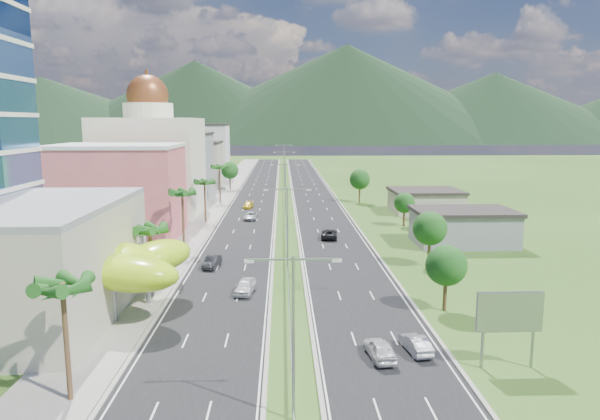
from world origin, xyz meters
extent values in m
plane|color=#2D5119|center=(0.00, 0.00, 0.00)|extent=(500.00, 500.00, 0.00)
cube|color=black|center=(-7.50, 90.00, 0.02)|extent=(11.00, 260.00, 0.04)
cube|color=black|center=(7.50, 90.00, 0.02)|extent=(11.00, 260.00, 0.04)
cube|color=gray|center=(-17.00, 90.00, 0.06)|extent=(7.00, 260.00, 0.12)
cube|color=gray|center=(0.00, 72.00, 0.62)|extent=(0.08, 216.00, 0.28)
cube|color=gray|center=(0.00, 174.00, 0.35)|extent=(0.10, 0.12, 0.70)
cylinder|color=gray|center=(0.00, -25.00, 5.50)|extent=(0.20, 0.20, 11.00)
cube|color=gray|center=(-1.44, -25.00, 10.80)|extent=(2.88, 0.12, 0.12)
cube|color=gray|center=(1.44, -25.00, 10.80)|extent=(2.88, 0.12, 0.12)
cube|color=silver|center=(-2.72, -25.00, 10.70)|extent=(0.60, 0.25, 0.18)
cube|color=silver|center=(2.72, -25.00, 10.70)|extent=(0.60, 0.25, 0.18)
cylinder|color=gray|center=(0.00, 10.00, 5.50)|extent=(0.20, 0.20, 11.00)
cube|color=gray|center=(-1.44, 10.00, 10.80)|extent=(2.88, 0.12, 0.12)
cube|color=gray|center=(1.44, 10.00, 10.80)|extent=(2.88, 0.12, 0.12)
cube|color=silver|center=(-2.72, 10.00, 10.70)|extent=(0.60, 0.25, 0.18)
cube|color=silver|center=(2.72, 10.00, 10.70)|extent=(0.60, 0.25, 0.18)
cylinder|color=gray|center=(0.00, 50.00, 5.50)|extent=(0.20, 0.20, 11.00)
cube|color=gray|center=(-1.44, 50.00, 10.80)|extent=(2.88, 0.12, 0.12)
cube|color=gray|center=(1.44, 50.00, 10.80)|extent=(2.88, 0.12, 0.12)
cube|color=silver|center=(-2.72, 50.00, 10.70)|extent=(0.60, 0.25, 0.18)
cube|color=silver|center=(2.72, 50.00, 10.70)|extent=(0.60, 0.25, 0.18)
cylinder|color=gray|center=(0.00, 95.00, 5.50)|extent=(0.20, 0.20, 11.00)
cube|color=gray|center=(-1.44, 95.00, 10.80)|extent=(2.88, 0.12, 0.12)
cube|color=gray|center=(1.44, 95.00, 10.80)|extent=(2.88, 0.12, 0.12)
cube|color=silver|center=(-2.72, 95.00, 10.70)|extent=(0.60, 0.25, 0.18)
cube|color=silver|center=(2.72, 95.00, 10.70)|extent=(0.60, 0.25, 0.18)
cylinder|color=gray|center=(0.00, 140.00, 5.50)|extent=(0.20, 0.20, 11.00)
cube|color=gray|center=(-1.44, 140.00, 10.80)|extent=(2.88, 0.12, 0.12)
cube|color=gray|center=(1.44, 140.00, 10.80)|extent=(2.88, 0.12, 0.12)
cube|color=silver|center=(-2.72, 140.00, 10.70)|extent=(0.60, 0.25, 0.18)
cube|color=silver|center=(2.72, 140.00, 10.70)|extent=(0.60, 0.25, 0.18)
cylinder|color=gray|center=(-24.00, -2.00, 2.00)|extent=(0.50, 0.50, 4.00)
cylinder|color=gray|center=(-17.00, -7.00, 2.00)|extent=(0.50, 0.50, 4.00)
cylinder|color=gray|center=(-21.00, -10.00, 2.00)|extent=(0.50, 0.50, 4.00)
cylinder|color=gray|center=(-15.00, -2.00, 2.00)|extent=(0.50, 0.50, 4.00)
cube|color=#D1565B|center=(-28.00, 32.00, 7.50)|extent=(20.00, 15.00, 15.00)
cube|color=beige|center=(-28.00, 55.00, 10.00)|extent=(20.00, 20.00, 20.00)
cylinder|color=beige|center=(-28.00, 55.00, 21.50)|extent=(10.00, 10.00, 3.00)
sphere|color=brown|center=(-28.00, 55.00, 24.50)|extent=(8.40, 8.40, 8.40)
cube|color=gray|center=(-27.00, 80.00, 8.00)|extent=(16.00, 15.00, 16.00)
cube|color=#A9A28B|center=(-27.00, 102.00, 6.50)|extent=(16.00, 15.00, 13.00)
cube|color=silver|center=(-27.00, 125.00, 9.00)|extent=(16.00, 15.00, 18.00)
cylinder|color=gray|center=(15.00, -18.00, 1.60)|extent=(0.24, 0.24, 3.20)
cylinder|color=gray|center=(19.00, -18.00, 1.60)|extent=(0.24, 0.24, 3.20)
cube|color=#D85919|center=(17.00, -18.00, 4.60)|extent=(5.20, 0.35, 3.20)
cube|color=gray|center=(28.00, 25.00, 2.50)|extent=(15.00, 10.00, 5.00)
cube|color=#A9A28B|center=(30.00, 55.00, 2.20)|extent=(14.00, 12.00, 4.40)
cylinder|color=#47301C|center=(-15.50, -22.00, 4.25)|extent=(0.36, 0.36, 8.50)
cylinder|color=#47301C|center=(-15.50, 2.00, 3.75)|extent=(0.36, 0.36, 7.50)
cylinder|color=#47301C|center=(-15.50, 22.00, 4.50)|extent=(0.36, 0.36, 9.00)
cylinder|color=#47301C|center=(-15.50, 45.00, 4.00)|extent=(0.36, 0.36, 8.00)
cylinder|color=#47301C|center=(-15.50, 70.00, 4.40)|extent=(0.36, 0.36, 8.80)
cylinder|color=#47301C|center=(-15.50, 95.00, 2.45)|extent=(0.40, 0.40, 4.90)
sphere|color=#1D5219|center=(-15.50, 95.00, 5.60)|extent=(4.90, 4.90, 4.90)
cylinder|color=#47301C|center=(16.00, -5.00, 2.10)|extent=(0.40, 0.40, 4.20)
sphere|color=#1D5219|center=(16.00, -5.00, 4.80)|extent=(4.20, 4.20, 4.20)
cylinder|color=#47301C|center=(19.00, 12.00, 2.27)|extent=(0.40, 0.40, 4.55)
sphere|color=#1D5219|center=(19.00, 12.00, 5.20)|extent=(4.55, 4.55, 4.55)
cylinder|color=#47301C|center=(22.00, 40.00, 1.92)|extent=(0.40, 0.40, 3.85)
sphere|color=#1D5219|center=(22.00, 40.00, 4.40)|extent=(3.85, 3.85, 3.85)
cylinder|color=#47301C|center=(18.00, 70.00, 2.45)|extent=(0.40, 0.40, 4.90)
sphere|color=#1D5219|center=(18.00, 70.00, 5.60)|extent=(4.90, 4.90, 4.90)
imported|color=silver|center=(-4.91, 1.24, 0.85)|extent=(2.57, 5.00, 1.63)
imported|color=black|center=(-10.08, 12.32, 0.79)|extent=(2.20, 4.75, 1.51)
imported|color=#A8ABAF|center=(-6.93, 47.62, 0.76)|extent=(2.70, 5.30, 1.43)
imported|color=gold|center=(-8.29, 62.05, 0.70)|extent=(2.44, 4.78, 1.33)
imported|color=silver|center=(7.28, -16.02, 0.83)|extent=(2.38, 4.84, 1.59)
imported|color=#93969A|center=(10.52, -14.93, 0.76)|extent=(2.16, 4.55, 1.44)
imported|color=black|center=(7.13, 29.74, 0.81)|extent=(3.09, 5.76, 1.54)
imported|color=black|center=(-12.30, 2.28, 0.68)|extent=(0.65, 2.01, 1.28)
camera|label=1|loc=(-0.66, -57.13, 19.21)|focal=32.00mm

